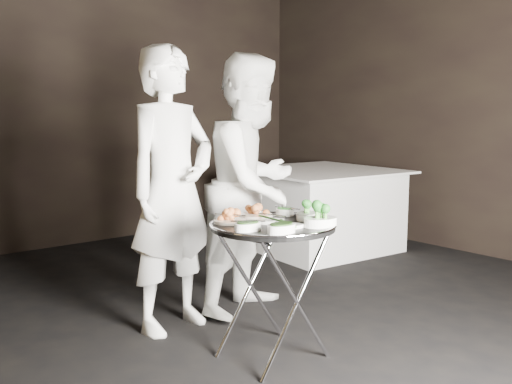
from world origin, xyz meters
TOP-DOWN VIEW (x-y plane):
  - floor at (0.00, 0.00)m, footprint 6.00×7.00m
  - wall_back at (0.00, 3.52)m, footprint 6.00×0.05m
  - tray_stand at (-0.18, -0.01)m, footprint 0.53×0.44m
  - serving_tray at (-0.18, -0.01)m, footprint 0.71×0.71m
  - potato_plate_a at (-0.35, 0.15)m, footprint 0.19×0.19m
  - potato_plate_b at (-0.13, 0.20)m, footprint 0.20×0.20m
  - greens_bowl at (0.04, 0.13)m, footprint 0.11×0.11m
  - asparagus_plate_a at (-0.18, 0.01)m, footprint 0.18×0.11m
  - asparagus_plate_b at (-0.20, -0.16)m, footprint 0.21×0.16m
  - spinach_bowl_a at (-0.41, -0.08)m, footprint 0.16×0.11m
  - spinach_bowl_b at (-0.32, -0.23)m, footprint 0.17×0.11m
  - broccoli_bowl_a at (0.05, -0.06)m, footprint 0.19×0.16m
  - broccoli_bowl_b at (-0.04, -0.24)m, footprint 0.22×0.18m
  - serving_utensils at (-0.17, 0.05)m, footprint 0.58×0.42m
  - waiter_left at (-0.37, 0.75)m, footprint 0.73×0.55m
  - waiter_right at (0.25, 0.69)m, footprint 1.04×0.91m
  - dining_table at (1.94, 1.70)m, footprint 1.45×1.45m

SIDE VIEW (x-z plane):
  - floor at x=0.00m, z-range -0.05..0.00m
  - dining_table at x=1.94m, z-range 0.00..0.83m
  - tray_stand at x=-0.18m, z-range 0.05..0.82m
  - serving_tray at x=-0.18m, z-range 0.76..0.80m
  - asparagus_plate_a at x=-0.18m, z-range 0.79..0.82m
  - asparagus_plate_b at x=-0.20m, z-range 0.79..0.82m
  - greens_bowl at x=0.04m, z-range 0.79..0.85m
  - spinach_bowl_a at x=-0.41m, z-range 0.79..0.85m
  - potato_plate_a at x=-0.35m, z-range 0.78..0.85m
  - broccoli_bowl_a at x=0.05m, z-range 0.78..0.85m
  - potato_plate_b at x=-0.13m, z-range 0.78..0.86m
  - spinach_bowl_b at x=-0.32m, z-range 0.78..0.85m
  - broccoli_bowl_b at x=-0.04m, z-range 0.78..0.87m
  - serving_utensils at x=-0.17m, z-range 0.83..0.84m
  - waiter_right at x=0.25m, z-range 0.00..1.81m
  - waiter_left at x=-0.37m, z-range 0.00..1.83m
  - wall_back at x=0.00m, z-range 0.00..3.00m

